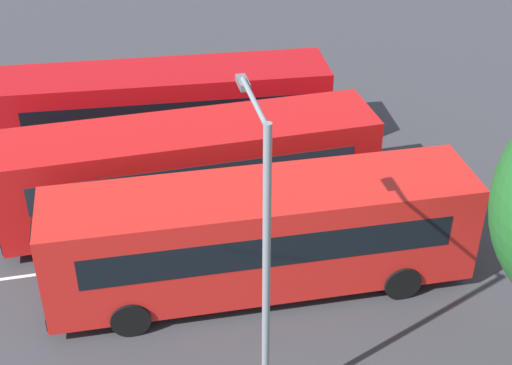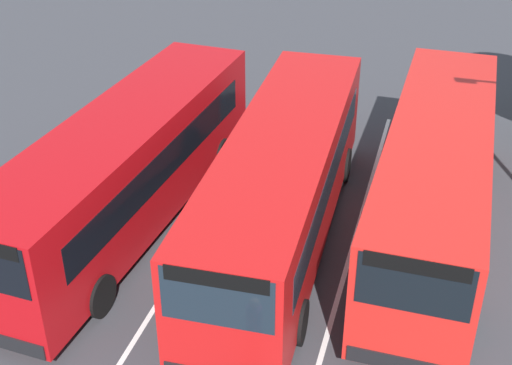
% 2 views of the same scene
% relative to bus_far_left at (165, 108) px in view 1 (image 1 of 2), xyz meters
% --- Properties ---
extents(ground_plane, '(72.53, 72.53, 0.00)m').
position_rel_bus_far_left_xyz_m(ground_plane, '(-0.23, 4.06, -1.75)').
color(ground_plane, '#38383D').
extents(bus_far_left, '(11.46, 4.51, 3.16)m').
position_rel_bus_far_left_xyz_m(bus_far_left, '(0.00, 0.00, 0.00)').
color(bus_far_left, '#B70C11').
rests_on(bus_far_left, ground).
extents(bus_center_left, '(11.38, 3.41, 3.16)m').
position_rel_bus_far_left_xyz_m(bus_center_left, '(0.23, 4.15, 0.00)').
color(bus_center_left, red).
rests_on(bus_center_left, ground).
extents(bus_center_right, '(11.44, 4.00, 3.16)m').
position_rel_bus_far_left_xyz_m(bus_center_right, '(-0.67, 7.95, 0.00)').
color(bus_center_right, red).
rests_on(bus_center_right, ground).
extents(street_lamp, '(0.45, 2.42, 7.36)m').
position_rel_bus_far_left_xyz_m(street_lamp, '(0.66, 11.84, 2.50)').
color(street_lamp, gray).
rests_on(street_lamp, ground).
extents(lane_stripe_outer_left, '(15.07, 1.94, 0.01)m').
position_rel_bus_far_left_xyz_m(lane_stripe_outer_left, '(-0.23, 2.05, -1.74)').
color(lane_stripe_outer_left, silver).
rests_on(lane_stripe_outer_left, ground).
extents(lane_stripe_inner_left, '(15.07, 1.94, 0.01)m').
position_rel_bus_far_left_xyz_m(lane_stripe_inner_left, '(-0.23, 6.08, -1.74)').
color(lane_stripe_inner_left, silver).
rests_on(lane_stripe_inner_left, ground).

